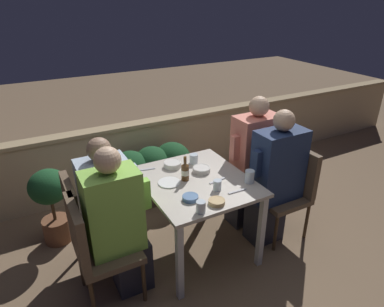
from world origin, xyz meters
TOP-DOWN VIEW (x-y plane):
  - ground_plane at (0.00, 0.00)m, footprint 16.00×16.00m
  - parapet_wall at (0.00, 1.40)m, footprint 9.00×0.18m
  - dining_table at (0.00, 0.00)m, footprint 0.88×1.00m
  - planter_hedge at (-0.01, 0.99)m, footprint 0.92×0.47m
  - chair_left_near at (-0.94, -0.15)m, footprint 0.45×0.45m
  - person_green_blouse at (-0.74, -0.15)m, footprint 0.49×0.26m
  - chair_left_far at (-0.92, 0.19)m, footprint 0.45×0.45m
  - person_blue_shirt at (-0.72, 0.19)m, footprint 0.48×0.26m
  - chair_right_near at (0.93, -0.18)m, footprint 0.45×0.45m
  - person_navy_jumper at (0.73, -0.18)m, footprint 0.52×0.26m
  - chair_right_far at (0.92, 0.15)m, footprint 0.45×0.45m
  - person_coral_top at (0.72, 0.15)m, footprint 0.51×0.26m
  - beer_bottle at (-0.08, 0.05)m, footprint 0.07×0.07m
  - plate_0 at (-0.23, 0.06)m, footprint 0.19×0.19m
  - bowl_0 at (-0.04, -0.40)m, footprint 0.13×0.13m
  - bowl_1 at (-0.19, -0.25)m, footprint 0.13×0.13m
  - bowl_2 at (0.11, 0.11)m, footprint 0.16×0.16m
  - bowl_3 at (-0.07, 0.32)m, footprint 0.16×0.16m
  - glass_cup_0 at (-0.20, -0.43)m, footprint 0.07×0.07m
  - glass_cup_1 at (0.07, -0.22)m, footprint 0.07×0.07m
  - glass_cup_2 at (0.38, -0.25)m, footprint 0.08×0.08m
  - glass_cup_3 at (0.14, 0.29)m, footprint 0.08×0.08m
  - fork_0 at (0.20, -0.33)m, footprint 0.17×0.03m
  - fork_1 at (0.15, -0.10)m, footprint 0.17×0.05m
  - fork_2 at (-0.31, 0.38)m, footprint 0.17×0.05m
  - potted_plant at (-1.13, 0.74)m, footprint 0.36×0.36m

SIDE VIEW (x-z plane):
  - ground_plane at x=0.00m, z-range 0.00..0.00m
  - planter_hedge at x=-0.01m, z-range 0.04..0.69m
  - parapet_wall at x=0.00m, z-range 0.01..0.83m
  - potted_plant at x=-1.13m, z-range 0.09..0.86m
  - chair_left_near at x=-0.94m, z-range 0.08..0.98m
  - chair_left_far at x=-0.92m, z-range 0.08..0.98m
  - chair_right_near at x=0.93m, z-range 0.08..0.98m
  - chair_right_far at x=0.92m, z-range 0.08..0.98m
  - person_blue_shirt at x=-0.72m, z-range 0.00..1.21m
  - person_green_blouse at x=-0.74m, z-range 0.00..1.28m
  - dining_table at x=0.00m, z-range 0.28..1.02m
  - person_navy_jumper at x=0.73m, z-range 0.00..1.31m
  - person_coral_top at x=0.72m, z-range 0.00..1.35m
  - fork_0 at x=0.20m, z-range 0.74..0.75m
  - fork_1 at x=0.15m, z-range 0.74..0.75m
  - fork_2 at x=-0.31m, z-range 0.74..0.75m
  - plate_0 at x=-0.23m, z-range 0.74..0.75m
  - bowl_0 at x=-0.04m, z-range 0.75..0.78m
  - bowl_1 at x=-0.19m, z-range 0.75..0.78m
  - bowl_2 at x=0.11m, z-range 0.75..0.79m
  - bowl_3 at x=-0.07m, z-range 0.75..0.80m
  - glass_cup_1 at x=0.07m, z-range 0.74..0.83m
  - glass_cup_3 at x=0.14m, z-range 0.74..0.83m
  - glass_cup_0 at x=-0.20m, z-range 0.74..0.84m
  - glass_cup_2 at x=0.38m, z-range 0.74..0.85m
  - beer_bottle at x=-0.08m, z-range 0.72..0.94m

